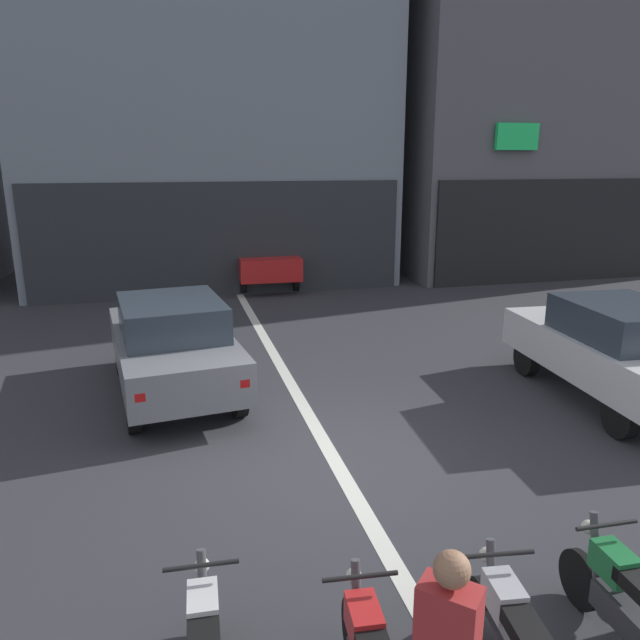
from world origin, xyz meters
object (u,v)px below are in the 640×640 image
Objects in this scene: car_red_down_street at (263,256)px; motorcycle_green_row_right_mid at (627,605)px; car_white_parked_kerbside at (616,348)px; car_grey_crossing_near at (173,343)px.

motorcycle_green_row_right_mid is at bearing -88.37° from car_red_down_street.
car_red_down_street is at bearing 110.40° from car_white_parked_kerbside.
car_grey_crossing_near and car_red_down_street have the same top height.
motorcycle_green_row_right_mid is (3.32, -6.52, -0.43)m from car_grey_crossing_near.
motorcycle_green_row_right_mid is at bearing -128.44° from car_white_parked_kerbside.
car_grey_crossing_near and car_white_parked_kerbside have the same top height.
car_white_parked_kerbside is at bearing -69.60° from car_red_down_street.
car_grey_crossing_near is 1.03× the size of car_red_down_street.
motorcycle_green_row_right_mid is (0.43, -15.31, -0.43)m from car_red_down_street.
car_red_down_street is 2.48× the size of motorcycle_green_row_right_mid.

